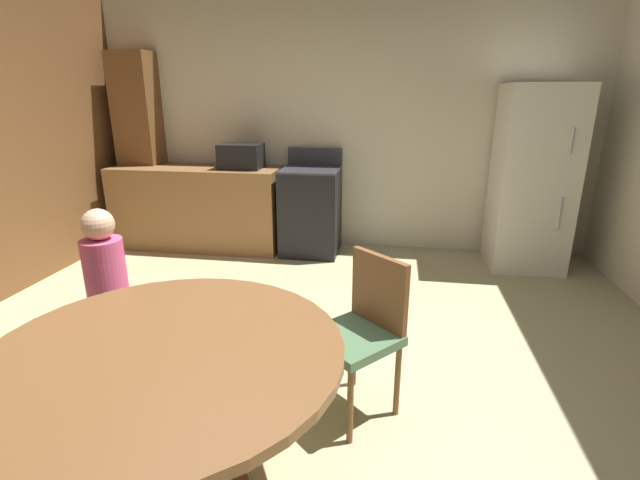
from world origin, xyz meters
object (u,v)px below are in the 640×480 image
chair_northeast (363,326)px  refrigerator (532,179)px  person_child (109,297)px  microwave (241,156)px  dining_table (169,382)px  oven_range (311,210)px

chair_northeast → refrigerator: bearing=-168.2°
person_child → microwave: bearing=136.3°
dining_table → chair_northeast: bearing=48.0°
refrigerator → person_child: 3.83m
refrigerator → oven_range: bearing=178.6°
dining_table → person_child: size_ratio=1.24×
refrigerator → person_child: bearing=-138.6°
oven_range → refrigerator: bearing=-1.4°
dining_table → chair_northeast: (0.69, 0.77, -0.11)m
oven_range → person_child: 2.67m
oven_range → dining_table: oven_range is taller
refrigerator → chair_northeast: (-1.44, -2.48, -0.38)m
dining_table → person_child: (-0.73, 0.72, -0.03)m
refrigerator → microwave: (-2.93, 0.05, 0.15)m
oven_range → person_child: bearing=-104.8°
refrigerator → microwave: 2.94m
oven_range → microwave: (-0.75, -0.00, 0.56)m
refrigerator → microwave: bearing=179.0°
person_child → dining_table: bearing=-0.0°
refrigerator → dining_table: (-2.14, -3.24, -0.27)m
refrigerator → dining_table: bearing=-123.4°
microwave → oven_range: bearing=0.3°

